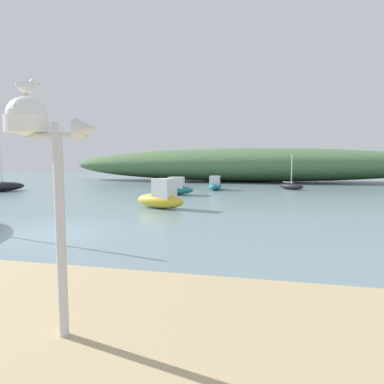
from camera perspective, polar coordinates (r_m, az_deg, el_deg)
name	(u,v)px	position (r m, az deg, el deg)	size (l,w,h in m)	color
ground_plane	(53,233)	(11.89, -23.55, -6.71)	(120.00, 120.00, 0.00)	gray
distant_hill	(246,165)	(42.45, 9.65, 4.80)	(48.09, 10.57, 4.31)	#517547
mast_structure	(39,140)	(4.32, -25.66, 8.30)	(1.18, 0.51, 2.95)	silver
seagull_on_radar	(27,86)	(4.51, -27.35, 16.50)	(0.19, 0.33, 0.23)	orange
motorboat_far_left	(161,197)	(16.80, -5.54, -0.98)	(3.12, 2.05, 1.56)	gold
sailboat_far_right	(2,187)	(31.19, -30.72, 0.83)	(2.60, 3.93, 3.64)	black
motorboat_near_shore	(173,188)	(23.99, -3.40, 0.69)	(3.28, 1.42, 1.33)	teal
sailboat_outer_mooring	(291,186)	(30.24, 17.27, 1.01)	(2.47, 2.46, 3.18)	black
motorboat_east_reach	(215,185)	(28.48, 4.15, 1.30)	(1.07, 2.91, 1.24)	teal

